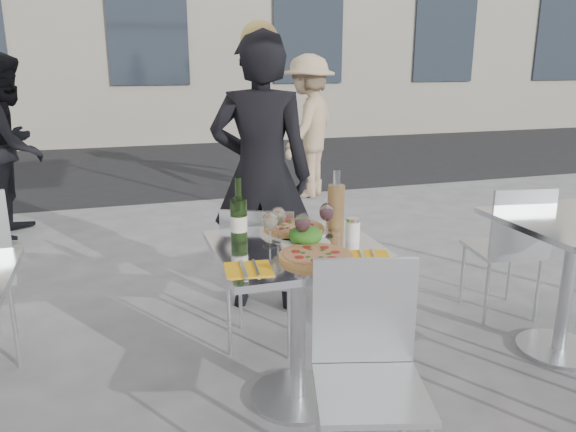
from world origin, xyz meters
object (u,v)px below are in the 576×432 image
object	(u,v)px
pizza_far	(294,229)
wineglass_white_a	(270,222)
woman_diner	(261,175)
carafe	(336,206)
sugar_shaker	(353,230)
pizza_near	(316,256)
side_table_right	(571,258)
napkin_left	(248,269)
wineglass_white_b	(278,217)
wine_bottle	(239,218)
pedestrian_a	(11,146)
chair_near	(367,359)
wineglass_red_a	(303,224)
pedestrian_b	(309,127)
napkin_right	(368,257)
chair_far	(260,267)
side_chair_rfar	(511,242)
salad_plate	(306,237)
main_table	(298,292)
wineglass_red_b	(327,213)

from	to	relation	value
pizza_far	wineglass_white_a	distance (m)	0.25
woman_diner	carafe	xyz separation A→B (m)	(0.13, -0.90, 0.01)
woman_diner	sugar_shaker	world-z (taller)	woman_diner
woman_diner	pizza_near	xyz separation A→B (m)	(-0.10, -1.24, -0.09)
side_table_right	napkin_left	xyz separation A→B (m)	(-1.77, -0.20, 0.21)
wineglass_white_b	pizza_near	bearing A→B (deg)	-73.36
wine_bottle	wineglass_white_a	distance (m)	0.15
carafe	sugar_shaker	bearing A→B (deg)	-86.65
pizza_near	pedestrian_a	bearing A→B (deg)	115.44
chair_near	wineglass_red_a	world-z (taller)	wineglass_red_a
pedestrian_b	napkin_right	bearing A→B (deg)	24.35
chair_far	napkin_right	bearing A→B (deg)	134.46
wineglass_white_b	sugar_shaker	bearing A→B (deg)	-17.68
side_chair_rfar	napkin_right	xyz separation A→B (m)	(-1.25, -0.65, 0.26)
pizza_far	salad_plate	world-z (taller)	salad_plate
pedestrian_b	side_table_right	bearing A→B (deg)	41.86
pizza_near	salad_plate	bearing A→B (deg)	84.30
main_table	pizza_near	distance (m)	0.27
chair_far	wineglass_white_b	size ratio (longest dim) A/B	5.19
side_table_right	salad_plate	size ratio (longest dim) A/B	3.41
pedestrian_b	wine_bottle	size ratio (longest dim) A/B	5.44
pizza_near	pizza_far	world-z (taller)	pizza_far
chair_far	pedestrian_b	bearing A→B (deg)	-90.00
wineglass_red_a	woman_diner	bearing A→B (deg)	84.50
main_table	wineglass_red_b	size ratio (longest dim) A/B	4.76
side_table_right	wine_bottle	bearing A→B (deg)	175.60
woman_diner	wineglass_red_b	distance (m)	0.97
napkin_right	pedestrian_a	bearing A→B (deg)	134.62
pedestrian_b	carafe	xyz separation A→B (m)	(-1.15, -3.67, 0.07)
wineglass_white_b	napkin_right	distance (m)	0.45
chair_near	wineglass_white_a	xyz separation A→B (m)	(-0.19, 0.61, 0.36)
chair_near	wineglass_white_a	distance (m)	0.73
pedestrian_b	salad_plate	bearing A→B (deg)	20.88
pizza_far	wineglass_red_a	distance (m)	0.25
wineglass_red_b	napkin_right	size ratio (longest dim) A/B	0.70
pedestrian_b	wineglass_red_a	distance (m)	4.12
side_table_right	woman_diner	xyz separation A→B (m)	(-1.38, 1.08, 0.31)
main_table	chair_far	size ratio (longest dim) A/B	0.92
salad_plate	napkin_left	xyz separation A→B (m)	(-0.31, -0.22, -0.03)
side_chair_rfar	wineglass_white_b	distance (m)	1.61
chair_far	pedestrian_b	xyz separation A→B (m)	(1.44, 3.37, 0.32)
woman_diner	sugar_shaker	bearing A→B (deg)	117.82
pizza_far	sugar_shaker	bearing A→B (deg)	-43.55
pedestrian_a	pizza_far	world-z (taller)	pedestrian_a
main_table	pedestrian_b	bearing A→B (deg)	70.07
side_chair_rfar	wine_bottle	world-z (taller)	wine_bottle
chair_near	wineglass_white_a	world-z (taller)	wineglass_white_a
pizza_far	carafe	world-z (taller)	carafe
main_table	wineglass_red_a	bearing A→B (deg)	-57.65
chair_far	napkin_left	bearing A→B (deg)	95.32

